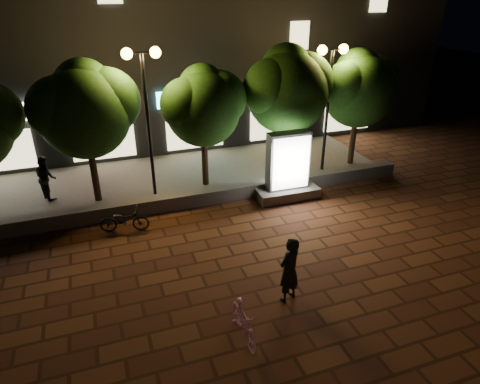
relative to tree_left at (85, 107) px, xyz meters
name	(u,v)px	position (x,y,z in m)	size (l,w,h in m)	color
ground	(240,267)	(3.45, -5.46, -3.44)	(80.00, 80.00, 0.00)	brown
retaining_wall	(203,197)	(3.45, -1.46, -3.19)	(16.00, 0.45, 0.50)	#65625E
sidewalk	(187,176)	(3.45, 1.04, -3.40)	(16.00, 5.00, 0.08)	#65625E
building_block	(151,32)	(3.44, 7.53, 1.55)	(28.00, 8.12, 11.30)	black
tree_left	(85,107)	(0.00, 0.00, 0.00)	(3.60, 3.00, 4.89)	black
tree_mid	(204,104)	(4.00, 0.00, -0.23)	(3.24, 2.70, 4.50)	black
tree_right	(288,87)	(7.30, 0.00, 0.12)	(3.72, 3.10, 5.07)	black
tree_far_right	(360,86)	(10.50, 0.00, -0.08)	(3.48, 2.90, 4.76)	black
street_lamp_left	(145,86)	(1.95, -0.26, 0.58)	(1.26, 0.36, 5.18)	black
street_lamp_right	(330,77)	(8.95, -0.26, 0.45)	(1.26, 0.36, 4.98)	black
ad_kiosk	(287,172)	(6.49, -1.96, -2.45)	(2.30, 1.18, 2.47)	#65625E
scooter_pink	(244,322)	(2.64, -7.95, -3.01)	(0.41, 1.46, 0.88)	#DC8DBF
rider	(289,270)	(4.11, -7.11, -2.57)	(0.64, 0.42, 1.75)	black
scooter_parked	(124,220)	(0.64, -2.46, -3.05)	(0.53, 1.52, 0.80)	black
pedestrian	(46,178)	(-1.70, 0.69, -2.57)	(0.77, 0.60, 1.59)	black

